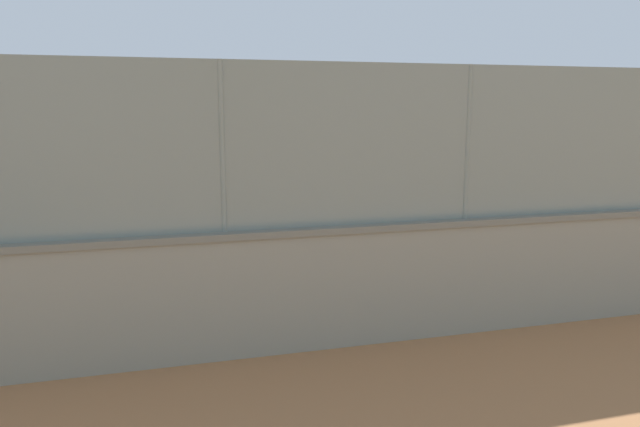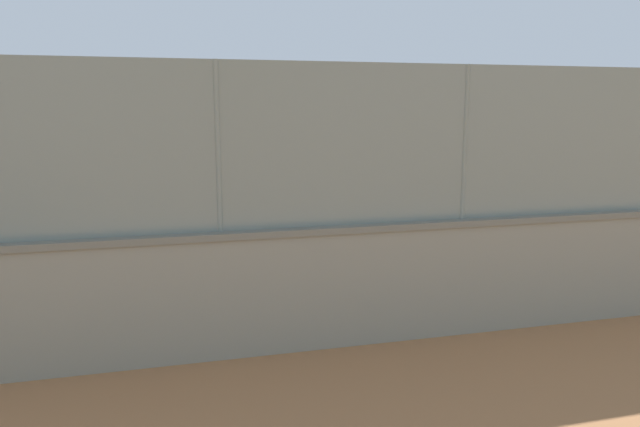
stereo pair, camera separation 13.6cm
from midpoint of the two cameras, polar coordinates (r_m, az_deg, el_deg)
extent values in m
plane|color=#A36B42|center=(19.45, -7.78, 1.22)|extent=(260.00, 260.00, 0.00)
cube|color=gray|center=(8.23, 12.90, -6.00)|extent=(25.56, 1.30, 1.46)
cube|color=slate|center=(8.05, 13.11, -0.72)|extent=(25.56, 1.36, 0.08)
cube|color=gray|center=(7.93, 13.41, 6.57)|extent=(25.04, 0.98, 1.97)
cylinder|color=gray|center=(7.93, 13.41, 6.57)|extent=(0.07, 0.07, 1.97)
cylinder|color=gray|center=(6.97, -9.88, 6.24)|extent=(0.07, 0.07, 1.97)
cylinder|color=navy|center=(13.78, -20.12, -1.19)|extent=(0.16, 0.16, 0.84)
cylinder|color=navy|center=(13.78, -19.29, -1.14)|extent=(0.16, 0.16, 0.84)
cylinder|color=#429951|center=(13.66, -19.89, 1.85)|extent=(0.36, 0.36, 0.62)
cylinder|color=#D8AD84|center=(13.59, -21.25, 2.26)|extent=(0.13, 0.60, 0.17)
cylinder|color=#D8AD84|center=(13.36, -18.52, 2.30)|extent=(0.13, 0.60, 0.17)
sphere|color=#D8AD84|center=(13.61, -20.00, 3.65)|extent=(0.24, 0.24, 0.24)
cylinder|color=navy|center=(13.60, -20.02, 4.08)|extent=(0.27, 0.27, 0.05)
cylinder|color=black|center=(13.18, -18.47, 2.20)|extent=(0.06, 0.30, 0.04)
ellipsoid|color=#333338|center=(12.97, -18.41, 2.08)|extent=(0.05, 0.30, 0.24)
cylinder|color=black|center=(15.31, 13.07, 0.12)|extent=(0.19, 0.19, 0.77)
cylinder|color=black|center=(15.51, 12.94, 0.24)|extent=(0.19, 0.19, 0.77)
cylinder|color=#3372B2|center=(15.31, 13.10, 2.66)|extent=(0.44, 0.44, 0.57)
cylinder|color=#D8AD84|center=(15.02, 13.51, 2.94)|extent=(0.54, 0.27, 0.17)
cylinder|color=#D8AD84|center=(15.64, 14.00, 3.19)|extent=(0.54, 0.27, 0.17)
sphere|color=#D8AD84|center=(15.27, 13.16, 4.12)|extent=(0.22, 0.22, 0.22)
cylinder|color=navy|center=(15.26, 13.17, 4.47)|extent=(0.29, 0.29, 0.05)
cylinder|color=black|center=(15.68, 14.65, 3.18)|extent=(0.29, 0.14, 0.04)
ellipsoid|color=#333338|center=(15.73, 15.43, 3.16)|extent=(0.29, 0.13, 0.24)
cylinder|color=navy|center=(11.09, -8.89, -3.61)|extent=(0.18, 0.18, 0.74)
cylinder|color=navy|center=(10.90, -8.96, -3.86)|extent=(0.18, 0.18, 0.74)
cylinder|color=white|center=(10.86, -9.02, -0.46)|extent=(0.41, 0.41, 0.54)
cylinder|color=#936B4C|center=(11.12, -9.19, 0.36)|extent=(0.53, 0.20, 0.16)
cylinder|color=#936B4C|center=(10.59, -10.76, -0.18)|extent=(0.53, 0.20, 0.16)
sphere|color=#936B4C|center=(10.80, -9.07, 1.50)|extent=(0.21, 0.21, 0.21)
cylinder|color=navy|center=(10.78, -9.09, 1.97)|extent=(0.26, 0.26, 0.05)
cylinder|color=black|center=(10.61, -11.73, -0.20)|extent=(0.30, 0.10, 0.04)
ellipsoid|color=#333338|center=(10.64, -12.90, -0.22)|extent=(0.30, 0.10, 0.24)
sphere|color=orange|center=(12.19, -24.57, -4.48)|extent=(0.20, 0.20, 0.20)
camera|label=1|loc=(0.07, -90.35, -0.06)|focal=33.50mm
camera|label=2|loc=(0.07, 89.65, 0.06)|focal=33.50mm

